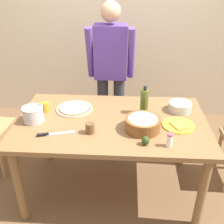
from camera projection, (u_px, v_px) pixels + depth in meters
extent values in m
plane|color=brown|center=(112.00, 187.00, 2.60)|extent=(8.00, 8.00, 0.00)
cube|color=beige|center=(119.00, 20.00, 3.38)|extent=(5.60, 0.10, 2.60)
cube|color=brown|center=(112.00, 122.00, 2.25)|extent=(1.60, 0.96, 0.04)
cylinder|color=brown|center=(19.00, 186.00, 2.12)|extent=(0.07, 0.07, 0.72)
cylinder|color=brown|center=(202.00, 194.00, 2.04)|extent=(0.07, 0.07, 0.72)
cylinder|color=brown|center=(46.00, 131.00, 2.82)|extent=(0.07, 0.07, 0.72)
cylinder|color=brown|center=(184.00, 136.00, 2.74)|extent=(0.07, 0.07, 0.72)
cylinder|color=#2D2D38|center=(103.00, 111.00, 3.07)|extent=(0.12, 0.12, 0.85)
cylinder|color=#2D2D38|center=(119.00, 112.00, 3.06)|extent=(0.12, 0.12, 0.85)
cube|color=#56389E|center=(111.00, 52.00, 2.73)|extent=(0.34, 0.20, 0.55)
cylinder|color=#56389E|center=(90.00, 53.00, 2.70)|extent=(0.07, 0.21, 0.55)
cylinder|color=#56389E|center=(131.00, 54.00, 2.68)|extent=(0.07, 0.21, 0.55)
sphere|color=tan|center=(111.00, 11.00, 2.54)|extent=(0.20, 0.20, 0.20)
cylinder|color=#A37A4C|center=(1.00, 160.00, 2.61)|extent=(0.04, 0.04, 0.45)
cylinder|color=#A37A4C|center=(17.00, 141.00, 2.91)|extent=(0.04, 0.04, 0.45)
cylinder|color=#A37A4C|center=(218.00, 151.00, 2.74)|extent=(0.04, 0.04, 0.45)
cylinder|color=beige|center=(74.00, 109.00, 2.40)|extent=(0.33, 0.33, 0.01)
cylinder|color=#B22D1E|center=(74.00, 108.00, 2.40)|extent=(0.29, 0.29, 0.00)
cylinder|color=beige|center=(74.00, 108.00, 2.40)|extent=(0.27, 0.27, 0.00)
cylinder|color=gold|center=(178.00, 125.00, 2.15)|extent=(0.26, 0.26, 0.01)
cube|color=#CC8438|center=(179.00, 125.00, 2.13)|extent=(0.15, 0.17, 0.01)
cylinder|color=brown|center=(143.00, 124.00, 2.09)|extent=(0.28, 0.28, 0.10)
ellipsoid|color=beige|center=(143.00, 120.00, 2.07)|extent=(0.25, 0.25, 0.05)
cylinder|color=#B7B7BC|center=(180.00, 107.00, 2.36)|extent=(0.20, 0.20, 0.08)
cylinder|color=#47561E|center=(144.00, 102.00, 2.29)|extent=(0.07, 0.07, 0.22)
cylinder|color=black|center=(145.00, 88.00, 2.23)|extent=(0.03, 0.03, 0.04)
cylinder|color=#B7B7BC|center=(33.00, 115.00, 2.19)|extent=(0.17, 0.17, 0.12)
torus|color=#A5A5AD|center=(32.00, 108.00, 2.16)|extent=(0.17, 0.17, 0.01)
cylinder|color=orange|center=(45.00, 107.00, 2.35)|extent=(0.07, 0.07, 0.08)
cylinder|color=brown|center=(90.00, 128.00, 2.05)|extent=(0.07, 0.07, 0.08)
cylinder|color=white|center=(169.00, 141.00, 1.89)|extent=(0.04, 0.04, 0.09)
cylinder|color=#D84C66|center=(170.00, 135.00, 1.86)|extent=(0.04, 0.04, 0.02)
cube|color=silver|center=(61.00, 133.00, 2.05)|extent=(0.22, 0.08, 0.01)
cube|color=black|center=(43.00, 135.00, 2.03)|extent=(0.09, 0.05, 0.02)
ellipsoid|color=#2D4219|center=(145.00, 141.00, 1.91)|extent=(0.06, 0.06, 0.07)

